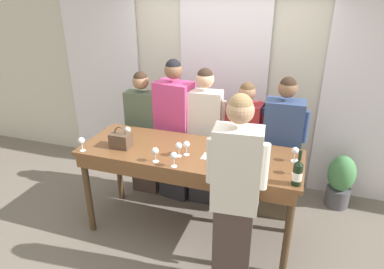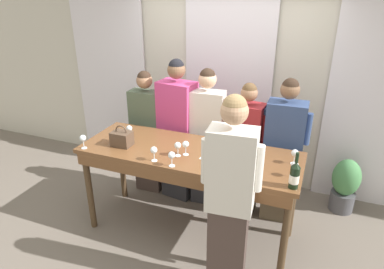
% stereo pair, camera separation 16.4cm
% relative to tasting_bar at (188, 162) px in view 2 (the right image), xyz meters
% --- Properties ---
extents(ground_plane, '(18.00, 18.00, 0.00)m').
position_rel_tasting_bar_xyz_m(ground_plane, '(0.00, 0.03, -0.90)').
color(ground_plane, '#70665B').
extents(wall_back, '(12.00, 0.06, 2.80)m').
position_rel_tasting_bar_xyz_m(wall_back, '(0.00, 1.45, 0.50)').
color(wall_back, beige).
rests_on(wall_back, ground_plane).
extents(curtain_panel_left, '(1.17, 0.03, 2.69)m').
position_rel_tasting_bar_xyz_m(curtain_panel_left, '(-1.82, 1.39, 0.44)').
color(curtain_panel_left, white).
rests_on(curtain_panel_left, ground_plane).
extents(curtain_panel_center, '(1.17, 0.03, 2.69)m').
position_rel_tasting_bar_xyz_m(curtain_panel_center, '(0.00, 1.39, 0.44)').
color(curtain_panel_center, white).
rests_on(curtain_panel_center, ground_plane).
extents(curtain_panel_right, '(1.17, 0.03, 2.69)m').
position_rel_tasting_bar_xyz_m(curtain_panel_right, '(1.82, 1.39, 0.44)').
color(curtain_panel_right, white).
rests_on(curtain_panel_right, ground_plane).
extents(tasting_bar, '(2.27, 0.82, 1.02)m').
position_rel_tasting_bar_xyz_m(tasting_bar, '(0.00, 0.00, 0.00)').
color(tasting_bar, brown).
rests_on(tasting_bar, ground_plane).
extents(wine_bottle, '(0.08, 0.08, 0.33)m').
position_rel_tasting_bar_xyz_m(wine_bottle, '(1.07, -0.29, 0.23)').
color(wine_bottle, black).
rests_on(wine_bottle, tasting_bar).
extents(handbag, '(0.21, 0.16, 0.23)m').
position_rel_tasting_bar_xyz_m(handbag, '(-0.71, -0.11, 0.20)').
color(handbag, brown).
rests_on(handbag, tasting_bar).
extents(wine_glass_front_left, '(0.07, 0.07, 0.15)m').
position_rel_tasting_bar_xyz_m(wine_glass_front_left, '(-0.03, -0.33, 0.22)').
color(wine_glass_front_left, white).
rests_on(wine_glass_front_left, tasting_bar).
extents(wine_glass_front_mid, '(0.07, 0.07, 0.15)m').
position_rel_tasting_bar_xyz_m(wine_glass_front_mid, '(-1.04, -0.31, 0.22)').
color(wine_glass_front_mid, white).
rests_on(wine_glass_front_mid, tasting_bar).
extents(wine_glass_front_right, '(0.07, 0.07, 0.15)m').
position_rel_tasting_bar_xyz_m(wine_glass_front_right, '(0.00, -0.06, 0.22)').
color(wine_glass_front_right, white).
rests_on(wine_glass_front_right, tasting_bar).
extents(wine_glass_center_left, '(0.07, 0.07, 0.15)m').
position_rel_tasting_bar_xyz_m(wine_glass_center_left, '(-0.06, -0.12, 0.22)').
color(wine_glass_center_left, white).
rests_on(wine_glass_center_left, tasting_bar).
extents(wine_glass_center_mid, '(0.07, 0.07, 0.15)m').
position_rel_tasting_bar_xyz_m(wine_glass_center_mid, '(-0.23, -0.29, 0.22)').
color(wine_glass_center_mid, white).
rests_on(wine_glass_center_mid, tasting_bar).
extents(wine_glass_center_right, '(0.07, 0.07, 0.15)m').
position_rel_tasting_bar_xyz_m(wine_glass_center_right, '(1.05, -0.11, 0.23)').
color(wine_glass_center_right, white).
rests_on(wine_glass_center_right, tasting_bar).
extents(wine_glass_back_left, '(0.07, 0.07, 0.15)m').
position_rel_tasting_bar_xyz_m(wine_glass_back_left, '(-0.73, 0.08, 0.22)').
color(wine_glass_back_left, white).
rests_on(wine_glass_back_left, tasting_bar).
extents(wine_glass_back_mid, '(0.07, 0.07, 0.15)m').
position_rel_tasting_bar_xyz_m(wine_glass_back_mid, '(0.46, 0.34, 0.23)').
color(wine_glass_back_mid, white).
rests_on(wine_glass_back_mid, tasting_bar).
extents(wine_glass_back_right, '(0.07, 0.07, 0.15)m').
position_rel_tasting_bar_xyz_m(wine_glass_back_right, '(1.03, 0.14, 0.22)').
color(wine_glass_back_right, white).
rests_on(wine_glass_back_right, tasting_bar).
extents(napkin, '(0.15, 0.15, 0.00)m').
position_rel_tasting_bar_xyz_m(napkin, '(0.23, -0.03, 0.12)').
color(napkin, white).
rests_on(napkin, tasting_bar).
extents(guest_olive_jacket, '(0.51, 0.22, 1.64)m').
position_rel_tasting_bar_xyz_m(guest_olive_jacket, '(-0.83, 0.66, -0.06)').
color(guest_olive_jacket, '#473833').
rests_on(guest_olive_jacket, ground_plane).
extents(guest_pink_top, '(0.55, 0.34, 1.81)m').
position_rel_tasting_bar_xyz_m(guest_pink_top, '(-0.41, 0.66, 0.02)').
color(guest_pink_top, '#28282D').
rests_on(guest_pink_top, ground_plane).
extents(guest_cream_sweater, '(0.52, 0.25, 1.74)m').
position_rel_tasting_bar_xyz_m(guest_cream_sweater, '(-0.03, 0.66, -0.00)').
color(guest_cream_sweater, '#28282D').
rests_on(guest_cream_sweater, ground_plane).
extents(guest_striped_shirt, '(0.48, 0.30, 1.62)m').
position_rel_tasting_bar_xyz_m(guest_striped_shirt, '(0.45, 0.66, -0.08)').
color(guest_striped_shirt, brown).
rests_on(guest_striped_shirt, ground_plane).
extents(guest_navy_coat, '(0.53, 0.28, 1.71)m').
position_rel_tasting_bar_xyz_m(guest_navy_coat, '(0.87, 0.66, -0.03)').
color(guest_navy_coat, brown).
rests_on(guest_navy_coat, ground_plane).
extents(host_pouring, '(0.50, 0.27, 1.87)m').
position_rel_tasting_bar_xyz_m(host_pouring, '(0.61, -0.59, 0.07)').
color(host_pouring, '#473833').
rests_on(host_pouring, ground_plane).
extents(potted_plant, '(0.33, 0.33, 0.69)m').
position_rel_tasting_bar_xyz_m(potted_plant, '(1.61, 1.09, -0.54)').
color(potted_plant, '#4C4C51').
rests_on(potted_plant, ground_plane).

